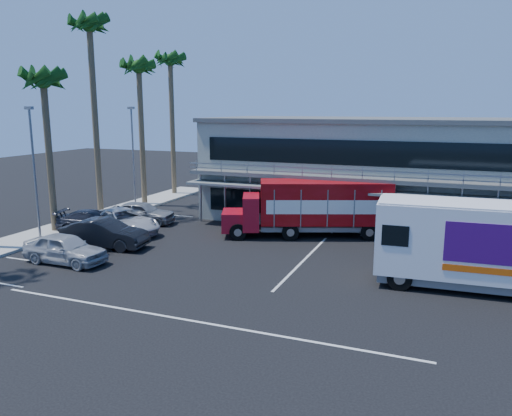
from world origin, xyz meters
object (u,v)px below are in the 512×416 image
(red_truck, at_px, (313,206))
(parked_car_a, at_px, (65,249))
(parked_car_b, at_px, (105,234))
(white_van, at_px, (470,243))

(red_truck, height_order, parked_car_a, red_truck)
(red_truck, bearing_deg, parked_car_a, -157.25)
(red_truck, relative_size, parked_car_b, 2.11)
(red_truck, bearing_deg, parked_car_b, -167.68)
(red_truck, distance_m, white_van, 11.07)
(red_truck, xyz_separation_m, parked_car_b, (-10.57, -7.04, -1.11))
(red_truck, distance_m, parked_car_b, 12.75)
(red_truck, distance_m, parked_car_a, 14.76)
(white_van, relative_size, parked_car_a, 1.77)
(parked_car_a, bearing_deg, parked_car_b, 1.39)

